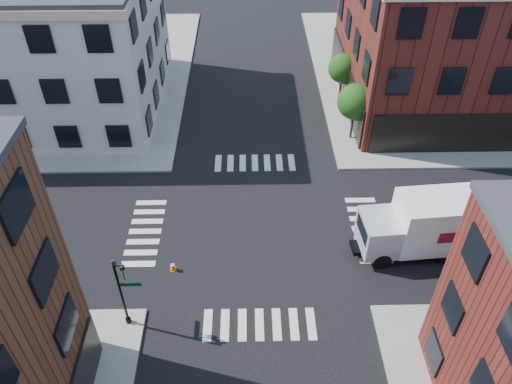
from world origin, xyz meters
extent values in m
plane|color=black|center=(0.00, 0.00, 0.00)|extent=(120.00, 120.00, 0.00)
cube|color=gray|center=(21.00, 21.00, 0.07)|extent=(30.00, 30.00, 0.15)
cube|color=gray|center=(-21.00, 21.00, 0.07)|extent=(30.00, 30.00, 0.15)
cube|color=#4F1813|center=(20.50, 16.00, 6.00)|extent=(25.00, 16.00, 12.00)
cube|color=beige|center=(-19.00, 16.00, 5.50)|extent=(22.00, 16.00, 11.00)
cylinder|color=black|center=(7.50, 10.00, 0.89)|extent=(0.18, 0.18, 1.47)
cylinder|color=black|center=(7.50, 10.00, 1.62)|extent=(0.12, 0.12, 1.47)
sphere|color=#14390F|center=(7.50, 10.00, 3.30)|extent=(2.69, 2.69, 2.69)
sphere|color=#14390F|center=(7.75, 9.90, 2.75)|extent=(1.85, 1.85, 1.85)
cylinder|color=black|center=(7.50, 16.00, 0.81)|extent=(0.18, 0.18, 1.33)
cylinder|color=black|center=(7.50, 16.00, 1.48)|extent=(0.12, 0.12, 1.33)
sphere|color=#14390F|center=(7.50, 16.00, 3.00)|extent=(2.43, 2.43, 2.43)
sphere|color=#14390F|center=(7.75, 15.90, 2.51)|extent=(1.67, 1.67, 1.67)
cylinder|color=black|center=(-6.80, -6.80, 2.30)|extent=(0.12, 0.12, 4.60)
cylinder|color=black|center=(-6.80, -6.80, 0.30)|extent=(0.28, 0.28, 0.30)
cube|color=#053819|center=(-6.25, -6.80, 3.15)|extent=(1.10, 0.03, 0.22)
cube|color=#053819|center=(-6.80, -6.25, 3.40)|extent=(0.03, 1.10, 0.22)
imported|color=black|center=(-6.45, -6.70, 3.90)|extent=(0.22, 0.18, 1.10)
imported|color=black|center=(-6.90, -6.45, 3.90)|extent=(0.18, 0.22, 1.10)
cube|color=white|center=(11.09, -1.69, 2.25)|extent=(6.40, 3.17, 3.31)
cube|color=maroon|center=(11.20, -3.05, 2.25)|extent=(2.35, 0.23, 0.75)
cube|color=maroon|center=(10.98, -0.34, 2.25)|extent=(2.35, 0.23, 0.75)
cube|color=silver|center=(7.04, -2.03, 1.66)|extent=(2.34, 2.73, 2.14)
cube|color=black|center=(6.03, -2.11, 2.03)|extent=(0.27, 2.03, 0.96)
cube|color=black|center=(9.81, -1.80, 0.53)|extent=(8.61, 1.77, 0.27)
cylinder|color=black|center=(7.13, -3.15, 0.53)|extent=(1.10, 0.46, 1.07)
cylinder|color=black|center=(6.95, -0.91, 0.53)|extent=(1.10, 0.46, 1.07)
cylinder|color=black|center=(10.97, -2.83, 0.53)|extent=(1.10, 0.46, 1.07)
cylinder|color=black|center=(10.78, -0.59, 0.53)|extent=(1.10, 0.46, 1.07)
cylinder|color=black|center=(13.53, -2.62, 0.53)|extent=(1.10, 0.46, 1.07)
cylinder|color=black|center=(13.34, -0.38, 0.53)|extent=(1.10, 0.46, 1.07)
cube|color=#EB5D0A|center=(-4.90, -3.18, 0.02)|extent=(0.40, 0.40, 0.04)
cone|color=#EB5D0A|center=(-4.90, -3.18, 0.32)|extent=(0.38, 0.38, 0.63)
cylinder|color=white|center=(-4.90, -3.18, 0.41)|extent=(0.24, 0.24, 0.07)
camera|label=1|loc=(-0.47, -22.31, 22.09)|focal=35.00mm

